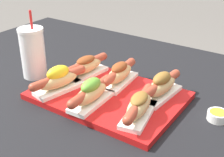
% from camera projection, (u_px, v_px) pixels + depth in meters
% --- Properties ---
extents(serving_tray, '(0.43, 0.30, 0.02)m').
position_uv_depth(serving_tray, '(108.00, 96.00, 0.93)').
color(serving_tray, '#B71414').
rests_on(serving_tray, patio_table).
extents(hot_dog_0, '(0.09, 0.19, 0.08)m').
position_uv_depth(hot_dog_0, '(59.00, 80.00, 0.93)').
color(hot_dog_0, white).
rests_on(hot_dog_0, serving_tray).
extents(hot_dog_1, '(0.07, 0.20, 0.08)m').
position_uv_depth(hot_dog_1, '(91.00, 93.00, 0.86)').
color(hot_dog_1, white).
rests_on(hot_dog_1, serving_tray).
extents(hot_dog_2, '(0.09, 0.19, 0.06)m').
position_uv_depth(hot_dog_2, '(139.00, 106.00, 0.80)').
color(hot_dog_2, white).
rests_on(hot_dog_2, serving_tray).
extents(hot_dog_3, '(0.08, 0.20, 0.07)m').
position_uv_depth(hot_dog_3, '(86.00, 66.00, 1.02)').
color(hot_dog_3, white).
rests_on(hot_dog_3, serving_tray).
extents(hot_dog_4, '(0.07, 0.20, 0.07)m').
position_uv_depth(hot_dog_4, '(119.00, 74.00, 0.97)').
color(hot_dog_4, white).
rests_on(hot_dog_4, serving_tray).
extents(hot_dog_5, '(0.07, 0.20, 0.08)m').
position_uv_depth(hot_dog_5, '(161.00, 86.00, 0.89)').
color(hot_dog_5, white).
rests_on(hot_dog_5, serving_tray).
extents(sauce_bowl, '(0.06, 0.06, 0.02)m').
position_uv_depth(sauce_bowl, '(218.00, 115.00, 0.83)').
color(sauce_bowl, silver).
rests_on(sauce_bowl, patio_table).
extents(drink_cup, '(0.08, 0.08, 0.23)m').
position_uv_depth(drink_cup, '(33.00, 53.00, 1.03)').
color(drink_cup, white).
rests_on(drink_cup, patio_table).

